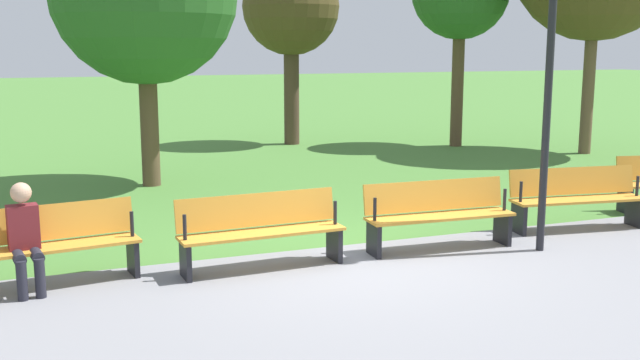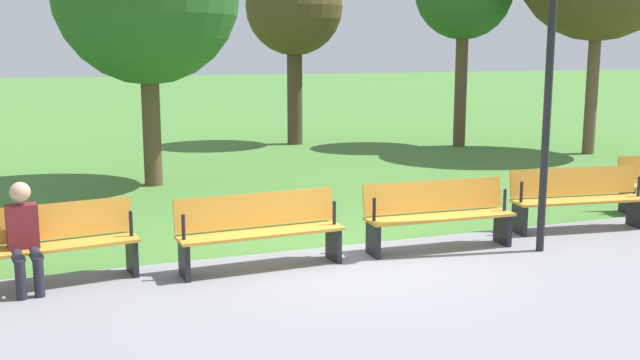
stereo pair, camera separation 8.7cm
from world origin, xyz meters
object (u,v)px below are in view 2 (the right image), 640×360
Objects in this scene: bench_4 at (577,197)px; lamp_post at (552,17)px; bench_6 at (260,229)px; person_seated at (24,235)px; bench_5 at (438,213)px; tree_2 at (294,9)px; bench_7 at (45,243)px.

lamp_post is at bearing 40.70° from bench_4.
lamp_post is (-3.63, 0.57, 2.51)m from bench_6.
bench_4 is 7.46m from person_seated.
bench_5 is 2.84m from lamp_post.
lamp_post is (-1.20, 0.57, 2.51)m from bench_5.
bench_4 is 4.84m from bench_6.
lamp_post is (0.47, 11.36, -0.63)m from tree_2.
bench_7 is 0.47× the size of lamp_post.
bench_6 is 0.46× the size of lamp_post.
person_seated is 0.28× the size of lamp_post.
tree_2 is at bearing -113.33° from bench_6.
bench_4 is at bearing 179.99° from bench_6.
bench_4 is 1.01× the size of bench_6.
bench_7 is at bearing 0.01° from bench_5.
bench_7 is 6.59m from lamp_post.
bench_5 is at bearing -25.53° from lamp_post.
bench_6 is at bearing 10.22° from bench_4.
bench_4 is 2.90m from lamp_post.
tree_2 is at bearing -96.23° from bench_5.
bench_6 is 2.42m from bench_7.
bench_4 is at bearing 173.66° from person_seated.
tree_2 is (0.75, -10.57, 3.14)m from bench_4.
lamp_post is (-6.04, 0.79, 2.51)m from bench_7.
bench_5 is 0.99× the size of bench_7.
bench_7 is (4.84, -0.22, 0.00)m from bench_5.
tree_2 is at bearing -129.29° from bench_7.
bench_6 and bench_7 have the same top height.
bench_5 is 0.46× the size of lamp_post.
lamp_post reaches higher than person_seated.
bench_5 is at bearing 169.78° from bench_7.
person_seated reaches higher than bench_7.
person_seated is 13.01m from tree_2.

